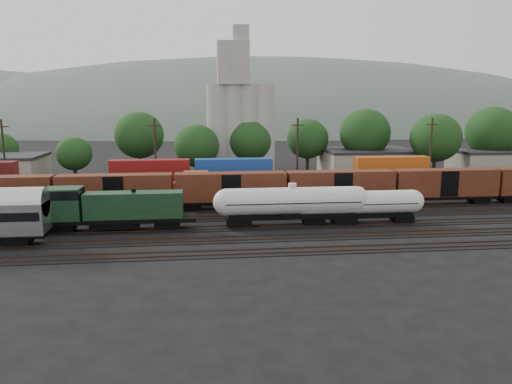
{
  "coord_description": "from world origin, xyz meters",
  "views": [
    {
      "loc": [
        -4.8,
        -62.08,
        14.59
      ],
      "look_at": [
        2.55,
        2.0,
        3.0
      ],
      "focal_mm": 35.0,
      "sensor_mm": 36.0,
      "label": 1
    }
  ],
  "objects": [
    {
      "name": "distant_hills",
      "position": [
        23.92,
        260.0,
        -20.56
      ],
      "size": [
        860.0,
        286.0,
        130.0
      ],
      "color": "#59665B",
      "rests_on": "ground"
    },
    {
      "name": "tree_band",
      "position": [
        3.8,
        36.88,
        7.7
      ],
      "size": [
        164.05,
        22.25,
        14.32
      ],
      "color": "black",
      "rests_on": "ground"
    },
    {
      "name": "ground",
      "position": [
        0.0,
        0.0,
        0.0
      ],
      "size": [
        600.0,
        600.0,
        0.0
      ],
      "primitive_type": "plane",
      "color": "black"
    },
    {
      "name": "orange_locomotive",
      "position": [
        -0.88,
        10.0,
        2.53
      ],
      "size": [
        17.72,
        2.95,
        4.43
      ],
      "color": "black",
      "rests_on": "ground"
    },
    {
      "name": "boxcar_string",
      "position": [
        22.51,
        5.0,
        3.12
      ],
      "size": [
        184.4,
        2.9,
        4.2
      ],
      "color": "black",
      "rests_on": "ground"
    },
    {
      "name": "container_wall",
      "position": [
        2.08,
        15.0,
        2.65
      ],
      "size": [
        165.6,
        2.6,
        5.8
      ],
      "color": "black",
      "rests_on": "ground"
    },
    {
      "name": "industrial_sheds",
      "position": [
        6.63,
        35.25,
        2.56
      ],
      "size": [
        119.38,
        17.26,
        5.1
      ],
      "color": "#9E937F",
      "rests_on": "ground"
    },
    {
      "name": "tank_car_b",
      "position": [
        14.21,
        -5.0,
        2.55
      ],
      "size": [
        16.31,
        2.92,
        4.27
      ],
      "color": "silver",
      "rests_on": "ground"
    },
    {
      "name": "tracks",
      "position": [
        0.0,
        0.0,
        0.05
      ],
      "size": [
        180.0,
        33.2,
        0.2
      ],
      "color": "black",
      "rests_on": "ground"
    },
    {
      "name": "grain_silo",
      "position": [
        3.28,
        36.0,
        11.26
      ],
      "size": [
        13.4,
        5.0,
        29.0
      ],
      "color": "#A6A398",
      "rests_on": "ground"
    },
    {
      "name": "utility_poles",
      "position": [
        0.0,
        22.0,
        6.21
      ],
      "size": [
        122.2,
        0.36,
        12.0
      ],
      "color": "black",
      "rests_on": "ground"
    },
    {
      "name": "green_locomotive",
      "position": [
        -15.52,
        -5.0,
        2.77
      ],
      "size": [
        18.42,
        3.25,
        4.88
      ],
      "color": "black",
      "rests_on": "ground"
    },
    {
      "name": "tank_car_a",
      "position": [
        6.06,
        -5.0,
        2.9
      ],
      "size": [
        18.72,
        3.35,
        4.91
      ],
      "color": "silver",
      "rests_on": "ground"
    }
  ]
}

